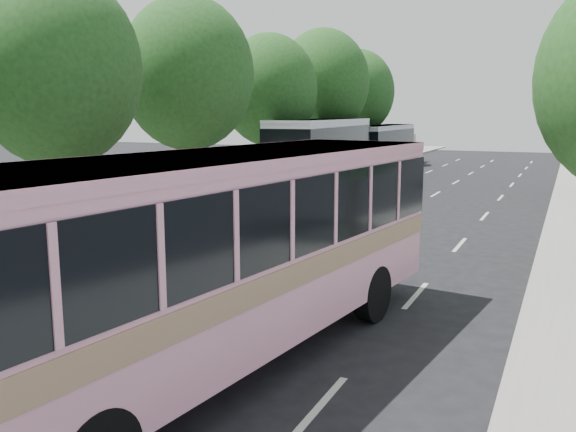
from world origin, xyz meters
The scene contains 14 objects.
ground centered at (0.00, 0.00, 0.00)m, with size 120.00×120.00×0.00m, color black.
sidewalk_left centered at (-8.50, 20.00, 0.07)m, with size 4.00×90.00×0.15m, color #9E998E.
low_wall centered at (-10.30, 20.00, 0.90)m, with size 0.30×90.00×1.50m, color #9E998E.
tree_left_b centered at (-8.42, 5.94, 5.82)m, with size 5.70×5.70×8.88m.
tree_left_c centered at (-8.62, 13.94, 6.12)m, with size 6.00×6.00×9.35m.
tree_left_d centered at (-8.52, 21.94, 5.63)m, with size 5.52×5.52×8.60m.
tree_left_e centered at (-8.42, 29.94, 6.43)m, with size 6.30×6.30×9.82m.
tree_left_f centered at (-8.62, 37.94, 6.00)m, with size 5.88×5.88×9.16m.
pink_bus centered at (2.15, -1.20, 2.19)m, with size 4.20×11.31×3.52m.
pink_taxi centered at (-1.88, 9.01, 0.82)m, with size 1.93×4.81×1.64m, color #DF1373.
white_pickup centered at (-2.00, 14.45, 0.78)m, with size 2.18×5.36×1.56m, color silver.
tour_coach_front centered at (-6.30, 24.49, 2.27)m, with size 3.65×12.79×3.78m.
tour_coach_rear centered at (-6.30, 37.43, 1.92)m, with size 2.32×10.68×3.19m.
taxi_roof_sign centered at (-1.88, 9.01, 1.73)m, with size 0.55×0.18×0.18m, color silver.
Camera 1 is at (7.23, -9.54, 4.18)m, focal length 38.00 mm.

